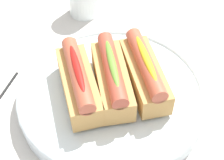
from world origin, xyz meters
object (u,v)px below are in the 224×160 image
object	(u,v)px
hotdog_back	(112,77)
hotdog_side	(145,72)
serving_bowl	(112,95)
hotdog_front	(79,82)

from	to	relation	value
hotdog_back	hotdog_side	distance (m)	0.06
serving_bowl	hotdog_front	bearing A→B (deg)	-81.71
serving_bowl	hotdog_back	xyz separation A→B (m)	(0.00, 0.00, 0.05)
hotdog_front	hotdog_back	world-z (taller)	same
hotdog_back	serving_bowl	bearing A→B (deg)	-90.00
serving_bowl	hotdog_back	world-z (taller)	hotdog_back
hotdog_side	hotdog_front	bearing A→B (deg)	-81.71
serving_bowl	hotdog_front	world-z (taller)	hotdog_front
serving_bowl	hotdog_front	distance (m)	0.07
hotdog_front	hotdog_side	bearing A→B (deg)	98.29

